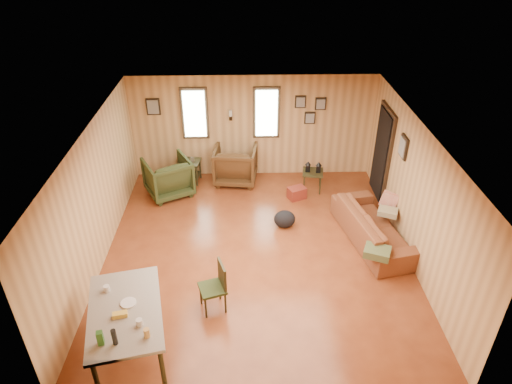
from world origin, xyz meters
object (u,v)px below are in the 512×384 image
sofa (374,222)px  recliner_green (168,175)px  side_table (313,171)px  dining_table (125,314)px  recliner_brown (236,163)px  end_table (189,168)px

sofa → recliner_green: size_ratio=2.30×
side_table → sofa: bearing=-64.5°
recliner_green → dining_table: dining_table is taller
recliner_brown → dining_table: bearing=80.2°
sofa → recliner_brown: size_ratio=2.24×
recliner_green → dining_table: size_ratio=0.53×
end_table → dining_table: dining_table is taller
recliner_brown → side_table: 1.77m
sofa → recliner_green: bearing=53.8°
recliner_green → end_table: bearing=-154.2°
side_table → dining_table: 5.42m
sofa → recliner_brown: recliner_brown is taller
sofa → end_table: size_ratio=3.33×
sofa → end_table: sofa is taller
sofa → side_table: (-0.90, 1.89, 0.07)m
end_table → side_table: size_ratio=0.90×
sofa → side_table: 2.10m
sofa → recliner_brown: 3.51m
recliner_brown → side_table: recliner_brown is taller
recliner_brown → sofa: bearing=144.9°
sofa → recliner_green: 4.47m
sofa → end_table: (-3.69, 2.34, -0.06)m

